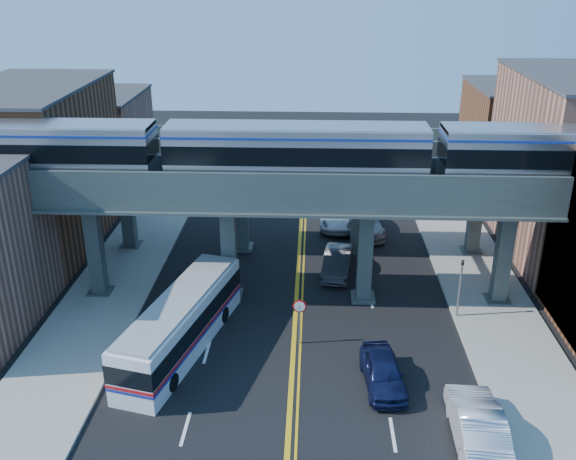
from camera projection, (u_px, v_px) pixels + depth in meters
The scene contains 18 objects.
ground at pixel (292, 377), 31.44m from camera, with size 120.00×120.00×0.00m, color black.
sidewalk_west at pixel (118, 278), 41.06m from camera, with size 5.00×70.00×0.16m, color gray.
sidewalk_east at pixel (480, 285), 40.19m from camera, with size 5.00×70.00×0.16m, color gray.
building_west_b at pixel (36, 168), 44.75m from camera, with size 8.00×14.00×11.00m, color brown.
building_west_c at pixel (97, 141), 57.31m from camera, with size 8.00×10.00×8.00m, color #A26854.
building_east_b at pixel (575, 167), 43.16m from camera, with size 8.00×14.00×12.00m, color #A26854.
building_east_c at pixel (516, 140), 55.72m from camera, with size 8.00×10.00×9.00m, color brown.
elevated_viaduct_near at pixel (297, 197), 36.31m from camera, with size 52.00×3.60×7.40m.
elevated_viaduct_far at pixel (300, 162), 42.76m from camera, with size 52.00×3.60×7.40m.
transit_train at pixel (296, 151), 35.27m from camera, with size 44.61×2.79×3.25m.
stop_sign at pixel (300, 314), 33.52m from camera, with size 0.76×0.09×2.63m.
traffic_signal at pixel (460, 282), 35.73m from camera, with size 0.15×0.18×4.10m.
transit_bus at pixel (181, 324), 33.25m from camera, with size 5.03×11.22×2.82m.
car_lane_a at pixel (383, 372), 30.52m from camera, with size 1.81×4.51×1.54m, color #0E1536.
car_lane_b at pixel (337, 262), 41.57m from camera, with size 1.68×4.81×1.59m, color #333336.
car_lane_c at pixel (338, 215), 49.22m from camera, with size 2.61×5.67×1.58m, color silver.
car_lane_d at pixel (363, 221), 48.03m from camera, with size 2.44×6.01×1.74m, color #9D9EA2.
car_parked_curb at pixel (477, 424), 26.86m from camera, with size 1.91×5.48×1.81m, color silver.
Camera 1 is at (0.88, -26.19, 18.82)m, focal length 40.00 mm.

